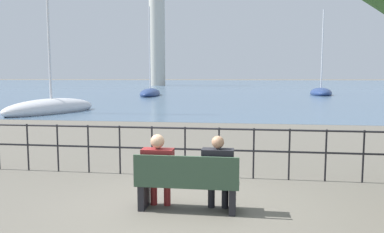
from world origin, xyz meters
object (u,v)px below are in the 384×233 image
Objects in this scene: seated_person_left at (158,167)px; sailboat_2 at (150,93)px; seated_person_right at (218,170)px; sailboat_0 at (51,107)px; park_bench at (187,184)px; sailboat_3 at (321,93)px; harbor_lighthouse at (157,34)px.

sailboat_2 is at bearing 104.53° from seated_person_left.
sailboat_0 is at bearing 126.02° from seated_person_right.
park_bench is at bearing -171.03° from seated_person_right.
seated_person_right is 18.55m from sailboat_0.
sailboat_3 is 62.11m from harbor_lighthouse.
sailboat_0 reaches higher than park_bench.
park_bench is at bearing -82.10° from sailboat_2.
sailboat_2 is at bearing 106.17° from sailboat_0.
seated_person_right is (0.47, 0.07, 0.23)m from park_bench.
park_bench is 0.06× the size of harbor_lighthouse.
seated_person_right is 42.16m from sailboat_3.
harbor_lighthouse is (-32.21, 51.42, 13.27)m from sailboat_3.
sailboat_0 reaches higher than sailboat_3.
sailboat_3 is at bearing 75.74° from seated_person_left.
seated_person_left is at bearing -76.76° from harbor_lighthouse.
harbor_lighthouse is at bearing 116.12° from sailboat_0.
sailboat_2 is 58.79m from harbor_lighthouse.
sailboat_2 reaches higher than seated_person_right.
sailboat_2 reaches higher than seated_person_left.
sailboat_0 is 33.11m from sailboat_3.
harbor_lighthouse is at bearing 103.51° from park_bench.
sailboat_2 is at bearing 105.91° from seated_person_right.
sailboat_2 is (-10.42, 36.56, -0.37)m from seated_person_right.
sailboat_2 is 20.43m from sailboat_3.
sailboat_0 is at bearing -81.34° from harbor_lighthouse.
seated_person_right is 0.11× the size of sailboat_3.
harbor_lighthouse is at bearing 103.79° from seated_person_right.
seated_person_right is (0.94, 0.00, -0.01)m from seated_person_left.
seated_person_right is 96.12m from harbor_lighthouse.
harbor_lighthouse reaches higher than seated_person_left.
harbor_lighthouse is at bearing 103.24° from seated_person_left.
park_bench is at bearing -76.49° from harbor_lighthouse.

